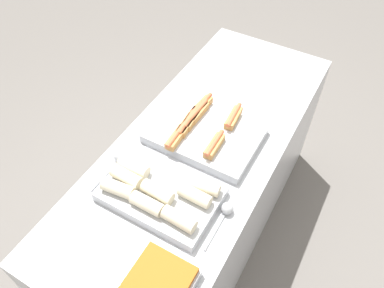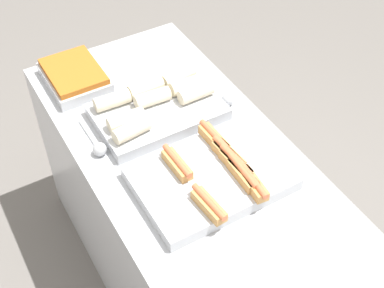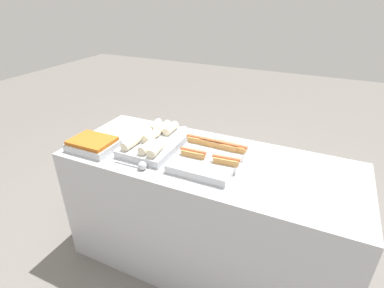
% 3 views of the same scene
% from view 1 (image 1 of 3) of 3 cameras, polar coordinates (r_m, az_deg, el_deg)
% --- Properties ---
extents(ground_plane, '(12.00, 12.00, 0.00)m').
position_cam_1_polar(ground_plane, '(2.53, 1.23, -12.69)').
color(ground_plane, slate).
extents(counter, '(1.86, 0.73, 0.88)m').
position_cam_1_polar(counter, '(2.16, 1.43, -7.17)').
color(counter, '#B7BABF').
rests_on(counter, ground_plane).
extents(tray_hotdogs, '(0.41, 0.51, 0.10)m').
position_cam_1_polar(tray_hotdogs, '(1.80, 1.88, 1.86)').
color(tray_hotdogs, '#B7BABF').
rests_on(tray_hotdogs, counter).
extents(tray_wraps, '(0.32, 0.48, 0.11)m').
position_cam_1_polar(tray_wraps, '(1.58, -4.93, -7.40)').
color(tray_wraps, '#B7BABF').
rests_on(tray_wraps, counter).
extents(serving_spoon_near, '(0.23, 0.05, 0.05)m').
position_cam_1_polar(serving_spoon_near, '(1.56, 5.22, -10.13)').
color(serving_spoon_near, '#B2B5BA').
rests_on(serving_spoon_near, counter).
extents(serving_spoon_far, '(0.23, 0.05, 0.05)m').
position_cam_1_polar(serving_spoon_far, '(1.74, -11.27, -2.18)').
color(serving_spoon_far, '#B2B5BA').
rests_on(serving_spoon_far, counter).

